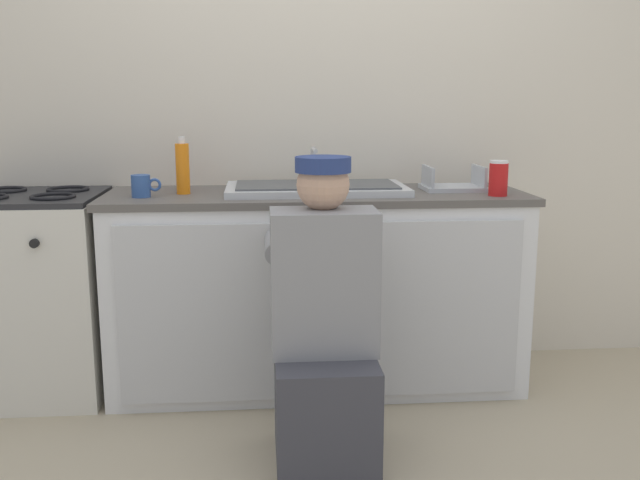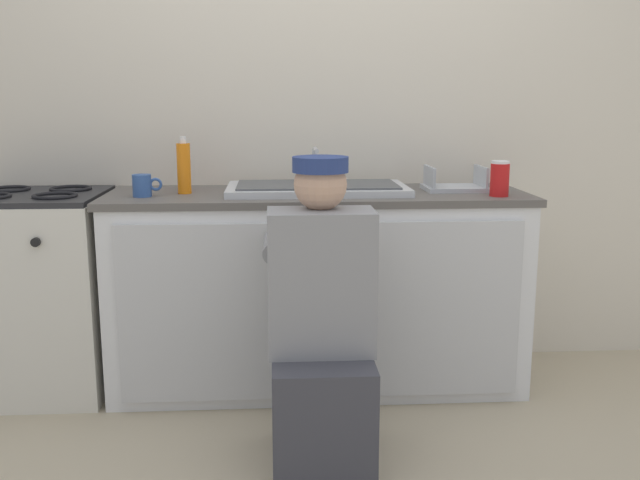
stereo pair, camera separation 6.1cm
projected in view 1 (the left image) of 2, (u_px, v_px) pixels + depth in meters
ground_plane at (322, 407)px, 3.07m from camera, size 12.00×12.00×0.00m
back_wall at (310, 110)px, 3.46m from camera, size 6.00×0.10×2.50m
counter_cabinet at (316, 292)px, 3.27m from camera, size 1.83×0.62×0.86m
countertop at (316, 196)px, 3.19m from camera, size 1.87×0.62×0.03m
sink_double_basin at (316, 188)px, 3.19m from camera, size 0.80×0.44×0.19m
stove_range at (36, 294)px, 3.17m from camera, size 0.61×0.62×0.91m
plumber_person at (324, 337)px, 2.57m from camera, size 0.42×0.61×1.10m
soda_cup_red at (498, 178)px, 3.06m from camera, size 0.08×0.08×0.15m
spice_bottle_red at (184, 179)px, 3.25m from camera, size 0.04×0.04×0.10m
soap_bottle_orange at (183, 168)px, 3.11m from camera, size 0.06×0.06×0.25m
dish_rack_tray at (453, 185)px, 3.26m from camera, size 0.28×0.22×0.11m
coffee_mug at (142, 186)px, 3.02m from camera, size 0.13×0.08×0.09m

